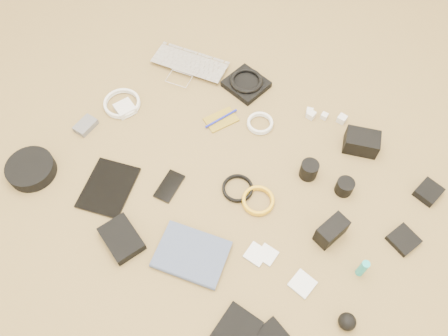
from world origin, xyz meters
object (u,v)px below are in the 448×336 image
Objects in this scene: phone at (169,186)px; paperback at (181,278)px; dslr_camera at (361,142)px; tablet at (108,187)px; headphone_case at (31,169)px; laptop at (185,71)px.

phone is 0.54× the size of paperback.
dslr_camera is 1.01m from tablet.
paperback is at bearing 3.67° from headphone_case.
paperback is (0.62, -0.72, -0.00)m from laptop.
dslr_camera is (0.82, 0.14, 0.02)m from laptop.
laptop is at bearing 82.48° from tablet.
dslr_camera is 0.72× the size of headphone_case.
paperback is at bearing -53.23° from phone.
laptop is at bearing 113.18° from phone.
dslr_camera is at bearing 27.47° from tablet.
dslr_camera is at bearing -5.97° from laptop.
headphone_case is at bearing 75.04° from paperback.
paperback is at bearing -128.04° from dslr_camera.
dslr_camera is 0.55× the size of paperback.
tablet is 0.94× the size of paperback.
headphone_case is (-0.28, -0.14, 0.02)m from tablet.
laptop is 0.77m from headphone_case.
paperback is at bearing -64.83° from laptop.
laptop is 1.41× the size of paperback.
phone is (0.34, -0.48, -0.01)m from laptop.
laptop is at bearing 164.63° from dslr_camera.
paperback reaches higher than phone.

